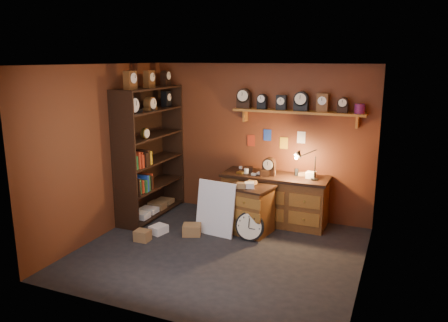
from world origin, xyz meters
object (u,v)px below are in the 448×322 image
workbench (275,196)px  low_cabinet (250,207)px  big_round_clock (250,226)px  shelving_unit (148,147)px

workbench → low_cabinet: size_ratio=2.07×
low_cabinet → big_round_clock: bearing=-59.2°
shelving_unit → big_round_clock: (2.05, -0.39, -1.03)m
low_cabinet → big_round_clock: (0.11, -0.30, -0.20)m
low_cabinet → big_round_clock: low_cabinet is taller
workbench → big_round_clock: 0.93m
shelving_unit → big_round_clock: shelving_unit is taller
shelving_unit → big_round_clock: bearing=-10.7°
workbench → shelving_unit: bearing=-167.3°
shelving_unit → workbench: bearing=12.7°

